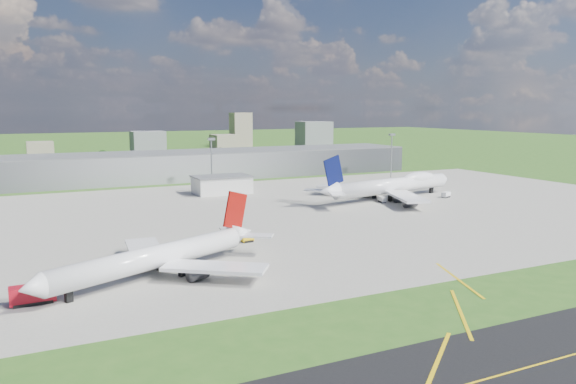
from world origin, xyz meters
name	(u,v)px	position (x,y,z in m)	size (l,w,h in m)	color
ground	(175,182)	(0.00, 150.00, 0.00)	(1400.00, 1400.00, 0.00)	#2E5A1C
apron	(274,214)	(10.00, 40.00, 0.04)	(360.00, 190.00, 0.08)	gray
terminal	(168,166)	(0.00, 165.00, 7.50)	(300.00, 42.00, 15.00)	gray
ops_building	(222,185)	(10.00, 100.00, 4.00)	(26.00, 16.00, 8.00)	silver
mast_center	(211,154)	(10.00, 115.00, 17.71)	(3.50, 2.00, 25.90)	gray
mast_east	(392,148)	(120.00, 115.00, 17.71)	(3.50, 2.00, 25.90)	gray
airliner_red_twin	(160,257)	(-48.05, -21.20, 4.86)	(62.52, 47.05, 18.26)	white
airliner_blue_quad	(392,186)	(73.92, 51.10, 5.99)	(82.03, 63.52, 21.55)	white
fire_truck	(33,295)	(-76.67, -29.05, 1.95)	(9.05, 3.75, 3.93)	maroon
tug_yellow	(247,239)	(-16.15, 2.05, 0.95)	(3.92, 2.58, 1.83)	yellow
van_white_near	(382,200)	(63.74, 44.63, 1.25)	(3.01, 5.12, 2.46)	silver
van_white_far	(446,195)	(97.89, 42.83, 1.30)	(5.52, 4.09, 2.58)	white
bldg_cw	(40,150)	(-60.00, 340.00, 7.00)	(20.00, 18.00, 14.00)	gray
bldg_c	(148,145)	(20.00, 310.00, 11.00)	(26.00, 20.00, 22.00)	slate
bldg_ce	(224,143)	(100.00, 350.00, 8.00)	(22.00, 24.00, 16.00)	gray
bldg_e	(314,136)	(180.00, 320.00, 14.00)	(30.00, 22.00, 28.00)	slate
bldg_tall_e	(241,130)	(140.00, 410.00, 18.00)	(20.00, 18.00, 36.00)	gray
tree_c	(103,156)	(-20.00, 280.00, 5.84)	(8.10, 8.10, 9.90)	#382314
tree_e	(220,152)	(70.00, 275.00, 5.51)	(7.65, 7.65, 9.35)	#382314
tree_far_e	(313,149)	(160.00, 285.00, 4.53)	(6.30, 6.30, 7.70)	#382314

